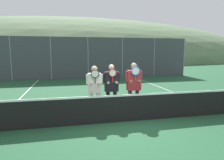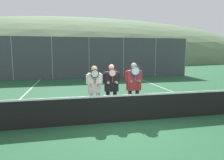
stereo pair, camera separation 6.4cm
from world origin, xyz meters
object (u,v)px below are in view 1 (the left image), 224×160
at_px(player_leftmost, 95,87).
at_px(player_center_left, 112,86).
at_px(car_far_left, 39,65).
at_px(car_left_of_center, 89,66).
at_px(car_center, 134,65).
at_px(player_center_right, 134,84).

xyz_separation_m(player_leftmost, player_center_left, (0.60, 0.03, 0.01)).
distance_m(car_far_left, car_left_of_center, 4.87).
bearing_deg(player_leftmost, car_center, 66.04).
bearing_deg(player_center_right, player_center_left, 174.63).
distance_m(player_leftmost, player_center_left, 0.61).
bearing_deg(car_center, player_center_right, -108.78).
bearing_deg(player_center_right, player_leftmost, 178.25).
relative_size(player_leftmost, player_center_left, 0.98).
xyz_separation_m(car_left_of_center, car_center, (4.82, 0.28, 0.01)).
height_order(player_leftmost, player_center_right, player_center_right).
distance_m(player_center_left, player_center_right, 0.80).
bearing_deg(player_center_right, car_far_left, 109.98).
bearing_deg(car_left_of_center, player_leftmost, -95.24).
xyz_separation_m(player_center_right, car_left_of_center, (-0.18, 13.35, -0.26)).
bearing_deg(player_center_left, car_far_left, 107.09).
distance_m(player_center_right, car_center, 14.40).
xyz_separation_m(player_leftmost, car_center, (6.04, 13.59, -0.18)).
bearing_deg(car_left_of_center, car_far_left, 174.25).
relative_size(player_center_right, car_center, 0.41).
height_order(player_center_left, player_center_right, player_center_right).
height_order(player_center_left, car_center, player_center_left).
bearing_deg(player_center_left, player_leftmost, -176.95).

